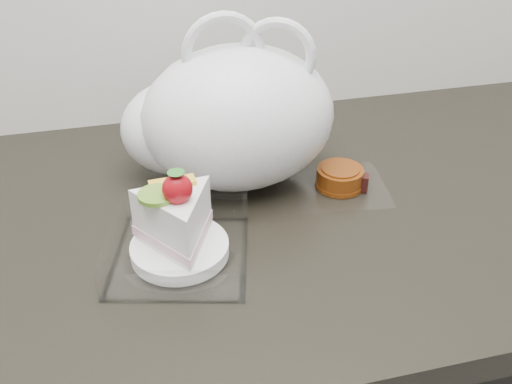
% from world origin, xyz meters
% --- Properties ---
extents(cake_tray, '(0.20, 0.20, 0.13)m').
position_xyz_m(cake_tray, '(-0.03, 1.60, 0.93)').
color(cake_tray, white).
rests_on(cake_tray, counter).
extents(mooncake_wrap, '(0.15, 0.15, 0.03)m').
position_xyz_m(mooncake_wrap, '(0.22, 1.71, 0.91)').
color(mooncake_wrap, white).
rests_on(mooncake_wrap, counter).
extents(plastic_bag, '(0.33, 0.26, 0.25)m').
position_xyz_m(plastic_bag, '(0.07, 1.77, 1.00)').
color(plastic_bag, white).
rests_on(plastic_bag, counter).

